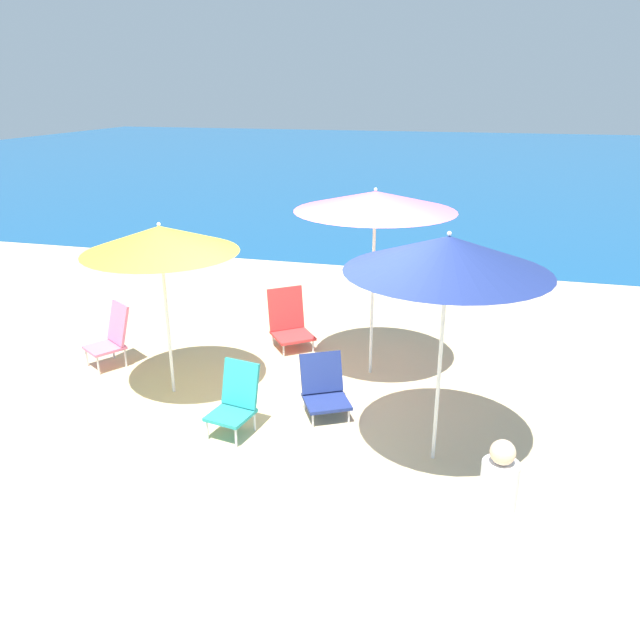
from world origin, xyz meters
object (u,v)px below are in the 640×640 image
beach_chair_navy (324,388)px  person_seated_near (498,494)px  beach_chair_teal (236,399)px  beach_chair_pink (112,335)px  seagull (524,285)px  beach_umbrella_pink (375,201)px  beach_umbrella_yellow (160,239)px  beach_chair_red (289,321)px  beach_umbrella_navy (448,254)px

beach_chair_navy → person_seated_near: 2.38m
beach_chair_teal → beach_chair_pink: bearing=162.5°
beach_chair_teal → seagull: 6.36m
beach_umbrella_pink → seagull: 4.76m
beach_umbrella_yellow → beach_chair_pink: (-1.09, 0.51, -1.41)m
beach_chair_navy → beach_chair_red: bearing=90.3°
person_seated_near → beach_umbrella_navy: bearing=104.7°
beach_umbrella_yellow → seagull: 6.64m
beach_chair_pink → seagull: beach_chair_pink is taller
beach_umbrella_navy → person_seated_near: beach_umbrella_navy is taller
beach_chair_navy → beach_chair_red: (-0.93, 1.69, 0.06)m
beach_chair_red → beach_chair_pink: bearing=172.8°
person_seated_near → beach_chair_pink: bearing=139.6°
beach_chair_navy → person_seated_near: person_seated_near is taller
person_seated_near → seagull: (0.47, 6.51, -0.20)m
beach_umbrella_pink → seagull: (1.97, 3.85, -1.99)m
beach_chair_navy → beach_chair_teal: (-0.77, -0.62, 0.07)m
beach_umbrella_navy → beach_chair_navy: 2.21m
beach_umbrella_navy → beach_chair_pink: beach_umbrella_navy is taller
beach_umbrella_yellow → person_seated_near: (3.63, -1.56, -1.47)m
beach_umbrella_navy → beach_umbrella_pink: size_ratio=0.97×
beach_chair_red → person_seated_near: bearing=-87.6°
beach_chair_navy → beach_chair_pink: size_ratio=0.89×
beach_chair_red → person_seated_near: person_seated_near is taller
beach_umbrella_navy → person_seated_near: (0.57, -0.93, -1.67)m
beach_umbrella_pink → beach_chair_navy: bearing=-105.4°
beach_umbrella_navy → beach_chair_navy: (-1.24, 0.62, -1.72)m
beach_umbrella_navy → seagull: 5.98m
beach_chair_pink → beach_chair_teal: 2.42m
beach_chair_navy → beach_chair_teal: size_ratio=0.96×
beach_umbrella_pink → seagull: beach_umbrella_pink is taller
beach_umbrella_yellow → seagull: beach_umbrella_yellow is taller
beach_chair_pink → beach_chair_red: (1.98, 1.17, -0.05)m
beach_umbrella_yellow → beach_umbrella_pink: (2.12, 1.10, 0.32)m
beach_umbrella_navy → seagull: (1.04, 5.58, -1.87)m
beach_chair_navy → beach_umbrella_pink: bearing=46.1°
beach_umbrella_pink → person_seated_near: (1.50, -2.66, -1.79)m
beach_umbrella_yellow → beach_chair_navy: bearing=-0.5°
beach_chair_red → seagull: size_ratio=2.93×
seagull → beach_chair_navy: bearing=-114.7°
person_seated_near → seagull: size_ratio=3.06×
beach_chair_navy → beach_chair_pink: (-2.90, 0.52, 0.11)m
beach_chair_navy → beach_chair_red: 1.93m
seagull → beach_chair_teal: bearing=-118.6°
beach_chair_navy → beach_umbrella_yellow: bearing=151.1°
beach_chair_pink → beach_chair_red: bearing=63.3°
beach_umbrella_yellow → person_seated_near: bearing=-23.3°
beach_chair_pink → beach_umbrella_yellow: bearing=7.7°
beach_umbrella_navy → person_seated_near: bearing=-58.5°
beach_chair_teal → beach_umbrella_navy: bearing=10.6°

